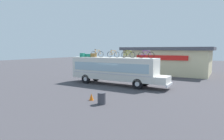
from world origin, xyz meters
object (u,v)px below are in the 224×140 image
at_px(traffic_cone, 91,97).
at_px(rooftop_bicycle_3, 128,55).
at_px(rooftop_bicycle_1, 97,54).
at_px(rooftop_bicycle_2, 113,54).
at_px(luggage_bag_1, 82,55).
at_px(trash_bin, 102,98).
at_px(bus, 115,69).
at_px(rooftop_bicycle_4, 146,55).
at_px(luggage_bag_2, 89,55).
at_px(luggage_bag_3, 94,55).

bearing_deg(traffic_cone, rooftop_bicycle_3, 90.34).
xyz_separation_m(rooftop_bicycle_1, rooftop_bicycle_2, (2.07, 0.25, -0.03)).
relative_size(luggage_bag_1, trash_bin, 0.60).
xyz_separation_m(bus, rooftop_bicycle_4, (3.84, -0.18, 1.68)).
bearing_deg(luggage_bag_1, luggage_bag_2, 29.21).
relative_size(rooftop_bicycle_1, traffic_cone, 3.26).
height_order(bus, rooftop_bicycle_3, rooftop_bicycle_3).
bearing_deg(luggage_bag_1, rooftop_bicycle_2, 7.36).
distance_m(bus, rooftop_bicycle_2, 1.72).
xyz_separation_m(luggage_bag_1, rooftop_bicycle_1, (2.03, 0.28, 0.16)).
bearing_deg(bus, luggage_bag_1, -175.76).
relative_size(luggage_bag_2, traffic_cone, 1.38).
distance_m(luggage_bag_1, rooftop_bicycle_3, 6.21).
distance_m(luggage_bag_1, luggage_bag_2, 0.79).
relative_size(bus, luggage_bag_2, 15.58).
height_order(luggage_bag_2, rooftop_bicycle_4, rooftop_bicycle_4).
xyz_separation_m(luggage_bag_1, traffic_cone, (6.24, -6.61, -3.11)).
relative_size(bus, rooftop_bicycle_3, 7.02).
xyz_separation_m(bus, rooftop_bicycle_1, (-2.40, -0.05, 1.70)).
height_order(luggage_bag_1, rooftop_bicycle_3, rooftop_bicycle_3).
bearing_deg(rooftop_bicycle_4, luggage_bag_1, -178.96).
bearing_deg(rooftop_bicycle_4, luggage_bag_3, 178.35).
xyz_separation_m(luggage_bag_1, luggage_bag_2, (0.69, 0.38, -0.05)).
relative_size(bus, luggage_bag_1, 22.50).
bearing_deg(luggage_bag_2, bus, -0.85).
bearing_deg(luggage_bag_3, trash_bin, -50.65).
height_order(luggage_bag_2, rooftop_bicycle_2, rooftop_bicycle_2).
xyz_separation_m(luggage_bag_2, rooftop_bicycle_4, (7.58, -0.23, 0.19)).
bearing_deg(rooftop_bicycle_1, luggage_bag_3, 173.54).
distance_m(luggage_bag_2, luggage_bag_3, 0.77).
xyz_separation_m(bus, rooftop_bicycle_2, (-0.32, 0.20, 1.68)).
relative_size(luggage_bag_2, rooftop_bicycle_4, 0.43).
distance_m(luggage_bag_2, rooftop_bicycle_3, 5.53).
xyz_separation_m(luggage_bag_3, trash_bin, (6.11, -7.45, -2.93)).
bearing_deg(rooftop_bicycle_4, bus, 177.35).
height_order(luggage_bag_1, trash_bin, luggage_bag_1).
distance_m(rooftop_bicycle_3, traffic_cone, 7.52).
bearing_deg(trash_bin, luggage_bag_3, 129.35).
bearing_deg(luggage_bag_2, rooftop_bicycle_3, -2.12).
xyz_separation_m(rooftop_bicycle_1, trash_bin, (5.53, -7.39, -3.10)).
bearing_deg(rooftop_bicycle_2, rooftop_bicycle_3, -9.47).
distance_m(luggage_bag_2, rooftop_bicycle_2, 3.43).
xyz_separation_m(luggage_bag_1, trash_bin, (7.56, -7.11, -2.94)).
distance_m(rooftop_bicycle_1, traffic_cone, 8.71).
relative_size(bus, luggage_bag_3, 19.20).
distance_m(luggage_bag_3, trash_bin, 10.07).
distance_m(rooftop_bicycle_2, traffic_cone, 8.13).
bearing_deg(luggage_bag_1, bus, 4.24).
bearing_deg(traffic_cone, bus, 104.69).
height_order(luggage_bag_2, rooftop_bicycle_3, rooftop_bicycle_3).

